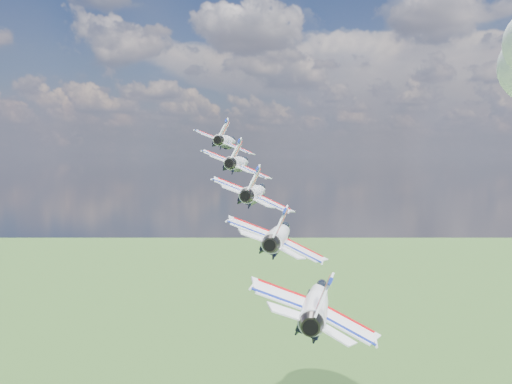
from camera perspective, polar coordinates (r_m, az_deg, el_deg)
The scene contains 5 objects.
jet_0 at distance 88.97m, azimuth -2.88°, elevation 5.10°, with size 9.29×13.76×4.11m, color white, non-canonical shape.
jet_1 at distance 76.91m, azimuth -1.66°, elevation 2.95°, with size 9.29×13.76×4.11m, color white, non-canonical shape.
jet_2 at distance 65.05m, azimuth 0.00°, elevation 0.00°, with size 9.29×13.76×4.11m, color white, non-canonical shape.
jet_3 at distance 53.52m, azimuth 2.39°, elevation -4.24°, with size 9.29×13.76×4.11m, color white, non-canonical shape.
jet_4 at distance 42.58m, azimuth 6.12°, elevation -10.71°, with size 9.29×13.76×4.11m, color silver, non-canonical shape.
Camera 1 is at (44.14, -41.69, 144.41)m, focal length 40.00 mm.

